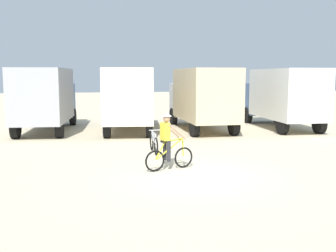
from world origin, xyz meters
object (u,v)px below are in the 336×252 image
at_px(box_truck_grey_hauler, 46,97).
at_px(box_truck_tan_camper, 202,96).
at_px(box_truck_cream_rv, 129,96).
at_px(box_truck_white_box, 282,95).
at_px(cyclist_orange_shirt, 168,144).
at_px(bicycle_spare, 154,143).

relative_size(box_truck_grey_hauler, box_truck_tan_camper, 1.02).
bearing_deg(box_truck_cream_rv, box_truck_white_box, -2.98).
height_order(box_truck_tan_camper, cyclist_orange_shirt, box_truck_tan_camper).
bearing_deg(box_truck_cream_rv, box_truck_grey_hauler, 172.05).
distance_m(box_truck_cream_rv, cyclist_orange_shirt, 9.04).
bearing_deg(cyclist_orange_shirt, box_truck_grey_hauler, 116.61).
relative_size(box_truck_tan_camper, cyclist_orange_shirt, 3.72).
relative_size(box_truck_tan_camper, bicycle_spare, 3.91).
distance_m(box_truck_grey_hauler, box_truck_white_box, 13.04).
distance_m(box_truck_cream_rv, box_truck_white_box, 8.66).
bearing_deg(box_truck_white_box, box_truck_cream_rv, 177.02).
distance_m(box_truck_white_box, bicycle_spare, 10.10).
bearing_deg(box_truck_tan_camper, bicycle_spare, -121.29).
height_order(box_truck_grey_hauler, box_truck_cream_rv, same).
xyz_separation_m(box_truck_grey_hauler, box_truck_white_box, (12.99, -1.06, 0.00)).
height_order(box_truck_grey_hauler, bicycle_spare, box_truck_grey_hauler).
distance_m(box_truck_white_box, cyclist_orange_shirt, 11.87).
bearing_deg(box_truck_grey_hauler, cyclist_orange_shirt, -63.39).
distance_m(box_truck_tan_camper, cyclist_orange_shirt, 9.44).
xyz_separation_m(box_truck_cream_rv, box_truck_tan_camper, (3.99, -0.28, 0.00)).
distance_m(box_truck_grey_hauler, box_truck_cream_rv, 4.39).
relative_size(box_truck_cream_rv, cyclist_orange_shirt, 3.82).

